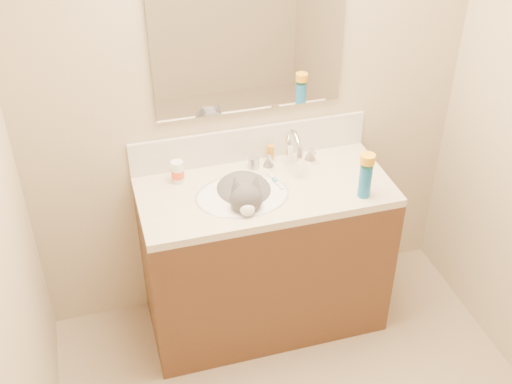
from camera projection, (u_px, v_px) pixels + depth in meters
room_shell at (362, 194)px, 1.90m from camera, size 2.24×2.54×2.52m
vanity_cabinet at (265, 260)px, 3.28m from camera, size 1.20×0.55×0.82m
counter_slab at (265, 191)px, 3.03m from camera, size 1.20×0.55×0.04m
basin at (243, 207)px, 3.01m from camera, size 0.45×0.36×0.14m
faucet at (293, 152)px, 3.12m from camera, size 0.28×0.20×0.21m
cat at (245, 197)px, 3.01m from camera, size 0.34×0.42×0.32m
backsplash at (250, 144)px, 3.18m from camera, size 1.20×0.02×0.18m
mirror at (249, 29)px, 2.84m from camera, size 0.90×0.02×0.80m
pill_bottle at (178, 172)px, 3.03m from camera, size 0.07×0.07×0.11m
pill_label at (178, 173)px, 3.04m from camera, size 0.08×0.08×0.04m
silver_jar at (254, 163)px, 3.15m from camera, size 0.06×0.06×0.06m
amber_bottle at (270, 153)px, 3.19m from camera, size 0.04×0.04×0.09m
toothbrush at (275, 181)px, 3.06m from camera, size 0.04×0.15×0.01m
toothbrush_head at (275, 180)px, 3.06m from camera, size 0.02×0.04×0.02m
spray_can at (365, 181)px, 2.92m from camera, size 0.07×0.07×0.16m
spray_cap at (368, 159)px, 2.85m from camera, size 0.08×0.08×0.04m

